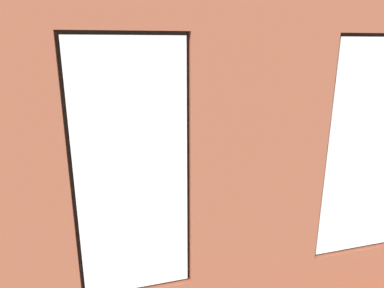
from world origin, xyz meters
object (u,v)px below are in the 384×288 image
remote_silver (197,179)px  potted_plant_by_left_couch (249,153)px  remote_gray (178,176)px  tv_flatscreen (22,177)px  media_console (27,215)px  potted_plant_foreground_right (59,149)px  potted_plant_near_tv (55,199)px  couch_by_window (161,263)px  candle_jar (166,180)px  couch_left (299,177)px  potted_plant_between_couches (275,225)px  papasan_chair (155,150)px  potted_plant_corner_near_left (253,127)px  cup_ceramic (189,175)px  coffee_table (189,180)px

remote_silver → potted_plant_by_left_couch: 2.02m
remote_gray → potted_plant_by_left_couch: bearing=94.5°
tv_flatscreen → potted_plant_by_left_couch: bearing=-162.0°
media_console → potted_plant_foreground_right: potted_plant_foreground_right is taller
media_console → potted_plant_near_tv: potted_plant_near_tv is taller
potted_plant_near_tv → couch_by_window: bearing=140.4°
remote_silver → couch_by_window: bearing=169.5°
candle_jar → potted_plant_by_left_couch: potted_plant_by_left_couch is taller
couch_by_window → couch_left: bearing=-147.6°
potted_plant_between_couches → potted_plant_by_left_couch: (-1.14, -3.22, -0.15)m
papasan_chair → candle_jar: bearing=85.8°
couch_by_window → tv_flatscreen: 2.58m
potted_plant_corner_near_left → potted_plant_between_couches: size_ratio=1.48×
couch_by_window → candle_jar: size_ratio=16.31×
media_console → papasan_chair: 3.17m
remote_gray → potted_plant_corner_near_left: bearing=104.8°
couch_by_window → cup_ceramic: (-0.91, -2.13, 0.16)m
candle_jar → remote_silver: 0.54m
potted_plant_near_tv → potted_plant_corner_near_left: bearing=-143.1°
couch_left → potted_plant_foreground_right: bearing=-115.0°
tv_flatscreen → papasan_chair: tv_flatscreen is taller
couch_by_window → tv_flatscreen: tv_flatscreen is taller
potted_plant_corner_near_left → potted_plant_near_tv: size_ratio=0.84×
potted_plant_between_couches → cup_ceramic: bearing=-75.5°
tv_flatscreen → potted_plant_by_left_couch: size_ratio=1.72×
couch_left → papasan_chair: bearing=-129.3°
candle_jar → media_console: 2.21m
cup_ceramic → potted_plant_corner_near_left: potted_plant_corner_near_left is taller
cup_ceramic → papasan_chair: size_ratio=0.10×
couch_by_window → coffee_table: 2.32m
coffee_table → papasan_chair: 1.89m
potted_plant_foreground_right → papasan_chair: bearing=175.4°
couch_left → potted_plant_foreground_right: potted_plant_foreground_right is taller
tv_flatscreen → coffee_table: bearing=-174.3°
cup_ceramic → potted_plant_corner_near_left: 3.04m
potted_plant_between_couches → couch_left: bearing=-129.8°
couch_by_window → remote_silver: bearing=-117.0°
coffee_table → papasan_chair: (0.28, -1.87, 0.04)m
couch_left → candle_jar: 2.52m
potted_plant_corner_near_left → remote_silver: bearing=46.1°
tv_flatscreen → potted_plant_corner_near_left: potted_plant_corner_near_left is taller
cup_ceramic → remote_silver: size_ratio=0.59×
couch_left → candle_jar: bearing=-90.0°
couch_left → potted_plant_between_couches: potted_plant_between_couches is taller
couch_by_window → papasan_chair: 4.05m
couch_by_window → potted_plant_between_couches: bearing=-178.0°
potted_plant_by_left_couch → cup_ceramic: bearing=34.0°
couch_by_window → papasan_chair: couch_by_window is taller
remote_silver → potted_plant_foreground_right: potted_plant_foreground_right is taller
potted_plant_corner_near_left → potted_plant_by_left_couch: (0.54, 0.93, -0.33)m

